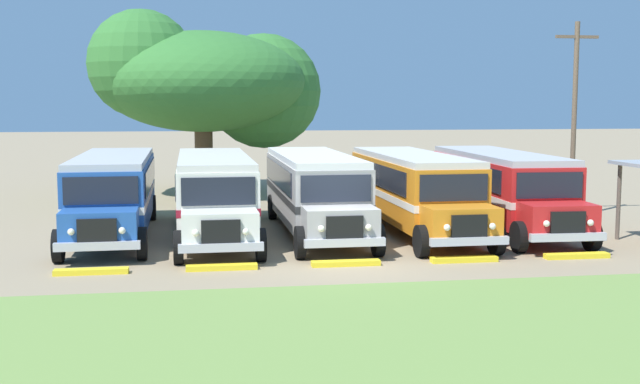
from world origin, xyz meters
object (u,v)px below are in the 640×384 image
object	(u,v)px
parked_bus_slot_3	(414,188)
utility_pole	(574,115)
parked_bus_slot_1	(214,191)
parked_bus_slot_2	(314,189)
parked_bus_slot_4	(501,186)
broad_shade_tree	(208,82)
parked_bus_slot_0	(114,190)

from	to	relation	value
parked_bus_slot_3	utility_pole	bearing A→B (deg)	105.79
parked_bus_slot_1	parked_bus_slot_2	xyz separation A→B (m)	(3.61, 0.22, 0.00)
parked_bus_slot_4	broad_shade_tree	bearing A→B (deg)	-138.09
parked_bus_slot_0	utility_pole	bearing A→B (deg)	92.96
parked_bus_slot_1	broad_shade_tree	bearing A→B (deg)	179.31
parked_bus_slot_2	utility_pole	xyz separation A→B (m)	(10.87, 1.81, 2.62)
parked_bus_slot_3	utility_pole	world-z (taller)	utility_pole
parked_bus_slot_0	parked_bus_slot_2	size ratio (longest dim) A/B	1.00
parked_bus_slot_3	parked_bus_slot_4	distance (m)	3.45
parked_bus_slot_0	broad_shade_tree	world-z (taller)	broad_shade_tree
parked_bus_slot_1	parked_bus_slot_3	xyz separation A→B (m)	(7.23, -0.12, 0.00)
parked_bus_slot_4	broad_shade_tree	world-z (taller)	broad_shade_tree
parked_bus_slot_1	parked_bus_slot_4	bearing A→B (deg)	89.93
parked_bus_slot_1	parked_bus_slot_0	bearing A→B (deg)	-102.78
parked_bus_slot_0	parked_bus_slot_4	size ratio (longest dim) A/B	1.00
parked_bus_slot_4	broad_shade_tree	xyz separation A→B (m)	(-10.64, 12.56, 4.15)
parked_bus_slot_0	parked_bus_slot_2	bearing A→B (deg)	84.56
parked_bus_slot_0	broad_shade_tree	xyz separation A→B (m)	(3.56, 11.88, 4.15)
parked_bus_slot_0	utility_pole	xyz separation A→B (m)	(18.01, 1.26, 2.62)
parked_bus_slot_0	parked_bus_slot_1	xyz separation A→B (m)	(3.53, -0.77, 0.00)
parked_bus_slot_0	broad_shade_tree	size ratio (longest dim) A/B	0.93
parked_bus_slot_0	utility_pole	world-z (taller)	utility_pole
parked_bus_slot_3	parked_bus_slot_1	bearing A→B (deg)	-91.76
parked_bus_slot_3	broad_shade_tree	world-z (taller)	broad_shade_tree
parked_bus_slot_2	parked_bus_slot_1	bearing A→B (deg)	-86.89
parked_bus_slot_3	parked_bus_slot_4	xyz separation A→B (m)	(3.44, 0.21, 0.00)
parked_bus_slot_2	utility_pole	world-z (taller)	utility_pole
parked_bus_slot_0	parked_bus_slot_4	distance (m)	14.22
parked_bus_slot_4	parked_bus_slot_1	bearing A→B (deg)	-87.90
broad_shade_tree	parked_bus_slot_1	bearing A→B (deg)	-90.15
parked_bus_slot_0	broad_shade_tree	bearing A→B (deg)	162.24
parked_bus_slot_2	parked_bus_slot_4	size ratio (longest dim) A/B	1.00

